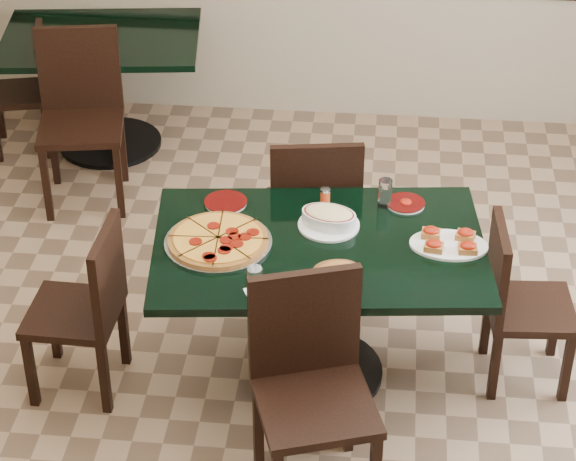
# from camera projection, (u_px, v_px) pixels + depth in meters

# --- Properties ---
(floor) EXTENTS (5.50, 5.50, 0.00)m
(floor) POSITION_uv_depth(u_px,v_px,m) (298.00, 383.00, 5.29)
(floor) COLOR #917254
(floor) RESTS_ON ground
(room_shell) EXTENTS (5.50, 5.50, 5.50)m
(room_shell) POSITION_uv_depth(u_px,v_px,m) (520.00, 16.00, 5.98)
(room_shell) COLOR white
(room_shell) RESTS_ON floor
(main_table) EXTENTS (1.55, 1.09, 0.75)m
(main_table) POSITION_uv_depth(u_px,v_px,m) (319.00, 277.00, 5.03)
(main_table) COLOR black
(main_table) RESTS_ON floor
(back_table) EXTENTS (1.28, 1.00, 0.75)m
(back_table) POSITION_uv_depth(u_px,v_px,m) (104.00, 70.00, 6.91)
(back_table) COLOR black
(back_table) RESTS_ON floor
(chair_far) EXTENTS (0.51, 0.51, 0.95)m
(chair_far) POSITION_uv_depth(u_px,v_px,m) (314.00, 208.00, 5.57)
(chair_far) COLOR black
(chair_far) RESTS_ON floor
(chair_near) EXTENTS (0.58, 0.58, 0.98)m
(chair_near) POSITION_uv_depth(u_px,v_px,m) (311.00, 375.00, 4.50)
(chair_near) COLOR black
(chair_near) RESTS_ON floor
(chair_right) EXTENTS (0.41, 0.41, 0.83)m
(chair_right) POSITION_uv_depth(u_px,v_px,m) (516.00, 297.00, 5.09)
(chair_right) COLOR black
(chair_right) RESTS_ON floor
(chair_left) EXTENTS (0.41, 0.41, 0.86)m
(chair_left) POSITION_uv_depth(u_px,v_px,m) (89.00, 302.00, 5.02)
(chair_left) COLOR black
(chair_left) RESTS_ON floor
(back_chair_near) EXTENTS (0.54, 0.54, 1.00)m
(back_chair_near) POSITION_uv_depth(u_px,v_px,m) (81.00, 106.00, 6.41)
(back_chair_near) COLOR black
(back_chair_near) RESTS_ON floor
(back_chair_left) EXTENTS (0.45, 0.45, 0.79)m
(back_chair_left) POSITION_uv_depth(u_px,v_px,m) (29.00, 84.00, 6.94)
(back_chair_left) COLOR black
(back_chair_left) RESTS_ON floor
(pepperoni_pizza) EXTENTS (0.48, 0.48, 0.04)m
(pepperoni_pizza) POSITION_uv_depth(u_px,v_px,m) (218.00, 240.00, 4.92)
(pepperoni_pizza) COLOR silver
(pepperoni_pizza) RESTS_ON main_table
(lasagna_casserole) EXTENTS (0.28, 0.28, 0.09)m
(lasagna_casserole) POSITION_uv_depth(u_px,v_px,m) (329.00, 218.00, 5.02)
(lasagna_casserole) COLOR silver
(lasagna_casserole) RESTS_ON main_table
(bread_basket) EXTENTS (0.23, 0.19, 0.09)m
(bread_basket) POSITION_uv_depth(u_px,v_px,m) (336.00, 272.00, 4.68)
(bread_basket) COLOR brown
(bread_basket) RESTS_ON main_table
(bruschetta_platter) EXTENTS (0.35, 0.25, 0.05)m
(bruschetta_platter) POSITION_uv_depth(u_px,v_px,m) (449.00, 242.00, 4.90)
(bruschetta_platter) COLOR silver
(bruschetta_platter) RESTS_ON main_table
(side_plate_near) EXTENTS (0.20, 0.20, 0.02)m
(side_plate_near) POSITION_uv_depth(u_px,v_px,m) (285.00, 289.00, 4.64)
(side_plate_near) COLOR silver
(side_plate_near) RESTS_ON main_table
(side_plate_far_r) EXTENTS (0.18, 0.18, 0.03)m
(side_plate_far_r) POSITION_uv_depth(u_px,v_px,m) (406.00, 203.00, 5.19)
(side_plate_far_r) COLOR silver
(side_plate_far_r) RESTS_ON main_table
(side_plate_far_l) EXTENTS (0.20, 0.20, 0.02)m
(side_plate_far_l) POSITION_uv_depth(u_px,v_px,m) (226.00, 202.00, 5.20)
(side_plate_far_l) COLOR silver
(side_plate_far_l) RESTS_ON main_table
(napkin_setting) EXTENTS (0.22, 0.22, 0.01)m
(napkin_setting) POSITION_uv_depth(u_px,v_px,m) (268.00, 296.00, 4.61)
(napkin_setting) COLOR white
(napkin_setting) RESTS_ON main_table
(water_glass_a) EXTENTS (0.06, 0.06, 0.14)m
(water_glass_a) POSITION_uv_depth(u_px,v_px,m) (385.00, 193.00, 5.15)
(water_glass_a) COLOR white
(water_glass_a) RESTS_ON main_table
(water_glass_b) EXTENTS (0.06, 0.06, 0.14)m
(water_glass_b) POSITION_uv_depth(u_px,v_px,m) (255.00, 282.00, 4.58)
(water_glass_b) COLOR white
(water_glass_b) RESTS_ON main_table
(pepper_shaker) EXTENTS (0.05, 0.05, 0.08)m
(pepper_shaker) POSITION_uv_depth(u_px,v_px,m) (325.00, 196.00, 5.18)
(pepper_shaker) COLOR red
(pepper_shaker) RESTS_ON main_table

